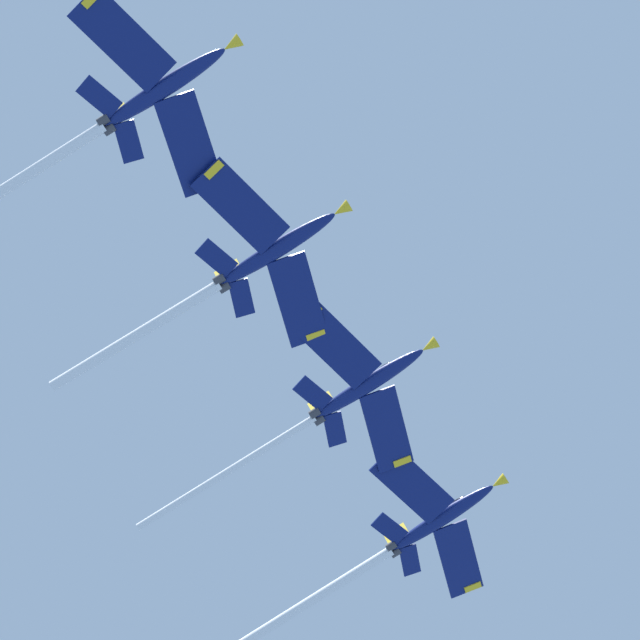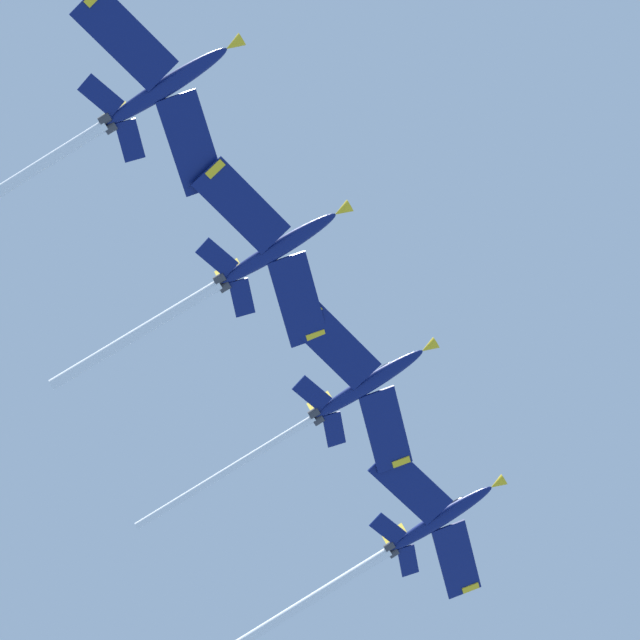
{
  "view_description": "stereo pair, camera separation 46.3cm",
  "coord_description": "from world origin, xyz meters",
  "px_view_note": "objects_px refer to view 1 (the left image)",
  "views": [
    {
      "loc": [
        31.49,
        43.67,
        1.71
      ],
      "look_at": [
        -7.69,
        -10.1,
        114.57
      ],
      "focal_mm": 80.36,
      "sensor_mm": 36.0,
      "label": 1
    },
    {
      "loc": [
        31.87,
        43.4,
        1.71
      ],
      "look_at": [
        -7.69,
        -10.1,
        114.57
      ],
      "focal_mm": 80.36,
      "sensor_mm": 36.0,
      "label": 2
    }
  ],
  "objects_px": {
    "jet_centre": "(238,273)",
    "jet_far_left": "(399,545)",
    "jet_inner_right": "(112,121)",
    "jet_inner_left": "(343,399)"
  },
  "relations": [
    {
      "from": "jet_inner_left",
      "to": "jet_inner_right",
      "type": "distance_m",
      "value": 34.51
    },
    {
      "from": "jet_centre",
      "to": "jet_inner_right",
      "type": "height_order",
      "value": "jet_inner_right"
    },
    {
      "from": "jet_far_left",
      "to": "jet_inner_left",
      "type": "height_order",
      "value": "jet_inner_left"
    },
    {
      "from": "jet_far_left",
      "to": "jet_inner_right",
      "type": "relative_size",
      "value": 0.99
    },
    {
      "from": "jet_far_left",
      "to": "jet_centre",
      "type": "height_order",
      "value": "jet_far_left"
    },
    {
      "from": "jet_inner_right",
      "to": "jet_inner_left",
      "type": "bearing_deg",
      "value": -160.69
    },
    {
      "from": "jet_inner_left",
      "to": "jet_far_left",
      "type": "bearing_deg",
      "value": -144.51
    },
    {
      "from": "jet_centre",
      "to": "jet_inner_right",
      "type": "xyz_separation_m",
      "value": [
        16.71,
        5.79,
        -0.01
      ]
    },
    {
      "from": "jet_centre",
      "to": "jet_inner_right",
      "type": "distance_m",
      "value": 17.69
    },
    {
      "from": "jet_centre",
      "to": "jet_far_left",
      "type": "bearing_deg",
      "value": -152.21
    }
  ]
}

